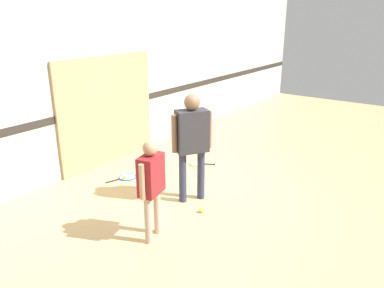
{
  "coord_description": "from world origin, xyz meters",
  "views": [
    {
      "loc": [
        -4.13,
        -2.83,
        2.6
      ],
      "look_at": [
        -0.12,
        0.09,
        0.87
      ],
      "focal_mm": 35.0,
      "sensor_mm": 36.0,
      "label": 1
    }
  ],
  "objects_px": {
    "person_instructor": "(192,137)",
    "tennis_ball_near_instructor": "(201,210)",
    "racket_second_spare": "(198,164)",
    "racket_spare_on_floor": "(126,177)",
    "person_student_left": "(151,180)",
    "tennis_ball_by_spare_racket": "(124,178)",
    "tennis_ball_stray_left": "(202,184)"
  },
  "relations": [
    {
      "from": "person_student_left",
      "to": "tennis_ball_near_instructor",
      "type": "xyz_separation_m",
      "value": [
        0.84,
        -0.13,
        -0.74
      ]
    },
    {
      "from": "tennis_ball_near_instructor",
      "to": "tennis_ball_by_spare_racket",
      "type": "relative_size",
      "value": 1.0
    },
    {
      "from": "tennis_ball_by_spare_racket",
      "to": "tennis_ball_near_instructor",
      "type": "bearing_deg",
      "value": -94.95
    },
    {
      "from": "person_student_left",
      "to": "racket_spare_on_floor",
      "type": "height_order",
      "value": "person_student_left"
    },
    {
      "from": "person_instructor",
      "to": "tennis_ball_by_spare_racket",
      "type": "xyz_separation_m",
      "value": [
        -0.1,
        1.32,
        -0.94
      ]
    },
    {
      "from": "racket_second_spare",
      "to": "tennis_ball_by_spare_racket",
      "type": "xyz_separation_m",
      "value": [
        -1.27,
        0.6,
        0.02
      ]
    },
    {
      "from": "person_instructor",
      "to": "racket_second_spare",
      "type": "bearing_deg",
      "value": 64.07
    },
    {
      "from": "racket_spare_on_floor",
      "to": "tennis_ball_near_instructor",
      "type": "distance_m",
      "value": 1.69
    },
    {
      "from": "person_instructor",
      "to": "racket_second_spare",
      "type": "height_order",
      "value": "person_instructor"
    },
    {
      "from": "tennis_ball_near_instructor",
      "to": "person_student_left",
      "type": "bearing_deg",
      "value": 170.94
    },
    {
      "from": "racket_second_spare",
      "to": "tennis_ball_stray_left",
      "type": "bearing_deg",
      "value": -78.06
    },
    {
      "from": "tennis_ball_by_spare_racket",
      "to": "racket_spare_on_floor",
      "type": "bearing_deg",
      "value": 19.12
    },
    {
      "from": "person_instructor",
      "to": "racket_spare_on_floor",
      "type": "bearing_deg",
      "value": 123.73
    },
    {
      "from": "tennis_ball_near_instructor",
      "to": "tennis_ball_by_spare_racket",
      "type": "xyz_separation_m",
      "value": [
        0.14,
        1.66,
        0.0
      ]
    },
    {
      "from": "racket_spare_on_floor",
      "to": "tennis_ball_stray_left",
      "type": "bearing_deg",
      "value": 130.63
    },
    {
      "from": "racket_spare_on_floor",
      "to": "person_student_left",
      "type": "bearing_deg",
      "value": 73.79
    },
    {
      "from": "racket_second_spare",
      "to": "tennis_ball_stray_left",
      "type": "xyz_separation_m",
      "value": [
        -0.7,
        -0.58,
        0.02
      ]
    },
    {
      "from": "racket_spare_on_floor",
      "to": "tennis_ball_near_instructor",
      "type": "relative_size",
      "value": 8.52
    },
    {
      "from": "racket_second_spare",
      "to": "tennis_ball_near_instructor",
      "type": "relative_size",
      "value": 7.5
    },
    {
      "from": "person_instructor",
      "to": "racket_spare_on_floor",
      "type": "relative_size",
      "value": 2.81
    },
    {
      "from": "tennis_ball_near_instructor",
      "to": "tennis_ball_stray_left",
      "type": "xyz_separation_m",
      "value": [
        0.71,
        0.47,
        0.0
      ]
    },
    {
      "from": "person_instructor",
      "to": "tennis_ball_near_instructor",
      "type": "distance_m",
      "value": 1.03
    },
    {
      "from": "person_student_left",
      "to": "tennis_ball_by_spare_racket",
      "type": "bearing_deg",
      "value": 44.04
    },
    {
      "from": "racket_spare_on_floor",
      "to": "person_instructor",
      "type": "bearing_deg",
      "value": 109.36
    },
    {
      "from": "person_student_left",
      "to": "tennis_ball_near_instructor",
      "type": "relative_size",
      "value": 18.98
    },
    {
      "from": "racket_spare_on_floor",
      "to": "tennis_ball_stray_left",
      "type": "xyz_separation_m",
      "value": [
        0.5,
        -1.21,
        0.02
      ]
    },
    {
      "from": "person_student_left",
      "to": "racket_second_spare",
      "type": "xyz_separation_m",
      "value": [
        2.26,
        0.92,
        -0.76
      ]
    },
    {
      "from": "racket_second_spare",
      "to": "tennis_ball_by_spare_racket",
      "type": "relative_size",
      "value": 7.5
    },
    {
      "from": "tennis_ball_stray_left",
      "to": "person_student_left",
      "type": "bearing_deg",
      "value": -167.69
    },
    {
      "from": "tennis_ball_stray_left",
      "to": "racket_second_spare",
      "type": "bearing_deg",
      "value": 39.82
    },
    {
      "from": "racket_second_spare",
      "to": "tennis_ball_by_spare_racket",
      "type": "bearing_deg",
      "value": -143.08
    },
    {
      "from": "person_instructor",
      "to": "person_student_left",
      "type": "height_order",
      "value": "person_instructor"
    }
  ]
}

